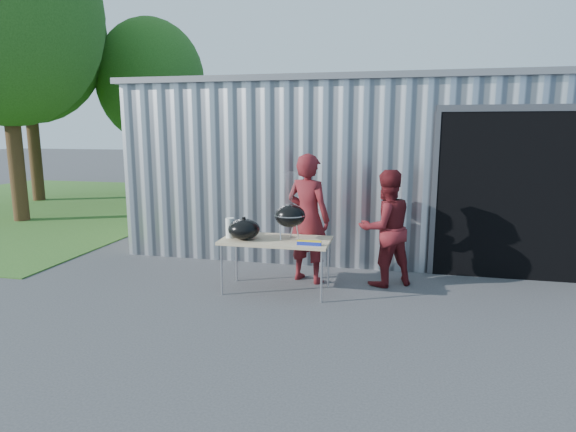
% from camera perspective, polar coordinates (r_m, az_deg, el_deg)
% --- Properties ---
extents(ground, '(80.00, 80.00, 0.00)m').
position_cam_1_polar(ground, '(6.52, -1.26, -9.94)').
color(ground, '#3A3A3C').
extents(building, '(8.20, 6.20, 3.10)m').
position_cam_1_polar(building, '(10.56, 9.67, 6.32)').
color(building, silver).
rests_on(building, ground).
extents(grass_patch, '(10.00, 12.00, 0.02)m').
position_cam_1_polar(grass_patch, '(16.04, -28.28, 1.08)').
color(grass_patch, '#2D591E').
rests_on(grass_patch, ground).
extents(tree_left, '(4.50, 4.50, 7.46)m').
position_cam_1_polar(tree_left, '(13.64, -30.86, 19.98)').
color(tree_left, '#442D19').
rests_on(tree_left, ground).
extents(tree_mid, '(4.69, 4.69, 7.78)m').
position_cam_1_polar(tree_mid, '(17.20, -28.85, 18.56)').
color(tree_mid, '#442D19').
rests_on(tree_mid, ground).
extents(tree_far, '(3.49, 3.49, 5.77)m').
position_cam_1_polar(tree_far, '(17.00, -15.91, 15.06)').
color(tree_far, '#442D19').
rests_on(tree_far, ground).
extents(folding_table, '(1.50, 0.75, 0.75)m').
position_cam_1_polar(folding_table, '(6.67, -1.43, -3.09)').
color(folding_table, tan).
rests_on(folding_table, ground).
extents(kettle_grill, '(0.43, 0.43, 0.93)m').
position_cam_1_polar(kettle_grill, '(6.55, 0.24, 0.79)').
color(kettle_grill, black).
rests_on(kettle_grill, folding_table).
extents(grill_lid, '(0.44, 0.44, 0.32)m').
position_cam_1_polar(grill_lid, '(6.65, -5.23, -1.55)').
color(grill_lid, black).
rests_on(grill_lid, folding_table).
extents(paper_towels, '(0.12, 0.12, 0.28)m').
position_cam_1_polar(paper_towels, '(6.77, -6.89, -1.40)').
color(paper_towels, white).
rests_on(paper_towels, folding_table).
extents(white_tub, '(0.20, 0.15, 0.10)m').
position_cam_1_polar(white_tub, '(7.00, -5.39, -1.74)').
color(white_tub, white).
rests_on(white_tub, folding_table).
extents(foil_box, '(0.32, 0.05, 0.06)m').
position_cam_1_polar(foil_box, '(6.31, 2.51, -3.22)').
color(foil_box, '#1928A3').
rests_on(foil_box, folding_table).
extents(person_cook, '(0.81, 0.68, 1.91)m').
position_cam_1_polar(person_cook, '(7.08, 2.40, -0.29)').
color(person_cook, maroon).
rests_on(person_cook, ground).
extents(person_bystander, '(1.03, 0.97, 1.69)m').
position_cam_1_polar(person_bystander, '(7.07, 11.48, -1.42)').
color(person_bystander, maroon).
rests_on(person_bystander, ground).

